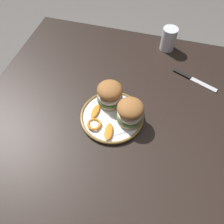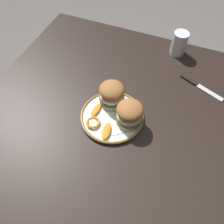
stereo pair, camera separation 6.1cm
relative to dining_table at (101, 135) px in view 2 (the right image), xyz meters
The scene contains 10 objects.
ground_plane 0.68m from the dining_table, ahead, with size 8.00×8.00×0.00m, color slate.
dining_table is the anchor object (origin of this frame).
dinner_plate 0.12m from the dining_table, 36.70° to the right, with size 0.26×0.26×0.02m.
sandwich_half_left 0.20m from the dining_table, ahead, with size 0.15×0.15×0.10m.
sandwich_half_right 0.20m from the dining_table, 66.18° to the right, with size 0.14×0.14×0.10m.
orange_peel_curled 0.12m from the dining_table, 130.66° to the left, with size 0.07×0.07×0.01m.
orange_peel_strip_long 0.13m from the dining_table, 38.46° to the left, with size 0.08×0.03×0.01m.
orange_peel_strip_short 0.13m from the dining_table, 127.58° to the right, with size 0.08×0.04×0.01m.
drinking_glass 0.60m from the dining_table, 19.37° to the right, with size 0.07×0.07×0.12m.
table_knife 0.50m from the dining_table, 43.27° to the right, with size 0.10×0.21×0.01m.
Camera 2 is at (-0.46, -0.24, 1.59)m, focal length 37.55 mm.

